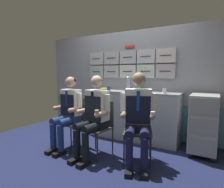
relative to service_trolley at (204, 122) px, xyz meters
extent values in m
cube|color=#1A2145|center=(-1.47, -0.99, -0.53)|extent=(4.80, 4.80, 0.04)
cube|color=#9697A9|center=(-1.47, 0.39, 0.57)|extent=(4.20, 0.06, 2.15)
cube|color=teal|center=(-1.47, 0.36, -0.16)|extent=(4.12, 0.01, 0.69)
cube|color=#A8AEB2|center=(-2.25, 0.33, 0.81)|extent=(0.36, 0.06, 0.26)
cylinder|color=#2A2628|center=(-2.25, 0.29, 0.81)|extent=(0.20, 0.01, 0.01)
cube|color=#AFAABA|center=(-1.86, 0.33, 0.81)|extent=(0.36, 0.06, 0.26)
cylinder|color=#242827|center=(-1.86, 0.29, 0.81)|extent=(0.20, 0.01, 0.01)
cube|color=silver|center=(-1.48, 0.33, 0.81)|extent=(0.36, 0.06, 0.26)
cylinder|color=#1E242D|center=(-1.48, 0.29, 0.81)|extent=(0.20, 0.01, 0.01)
cube|color=silver|center=(-1.09, 0.33, 0.81)|extent=(0.36, 0.06, 0.26)
cylinder|color=#282925|center=(-1.09, 0.29, 0.81)|extent=(0.20, 0.01, 0.01)
cube|color=#B3ADB7|center=(-0.70, 0.33, 0.81)|extent=(0.36, 0.06, 0.26)
cylinder|color=black|center=(-0.70, 0.29, 0.81)|extent=(0.20, 0.01, 0.01)
cube|color=#B8BCC0|center=(-2.25, 0.33, 1.10)|extent=(0.36, 0.06, 0.26)
cylinder|color=#1D242D|center=(-2.25, 0.29, 1.10)|extent=(0.20, 0.01, 0.01)
cube|color=#AEADB9|center=(-1.86, 0.33, 1.10)|extent=(0.36, 0.06, 0.26)
cylinder|color=black|center=(-1.86, 0.29, 1.10)|extent=(0.20, 0.01, 0.01)
cube|color=#B4B3C2|center=(-1.48, 0.33, 1.10)|extent=(0.36, 0.06, 0.26)
cylinder|color=#28222F|center=(-1.48, 0.29, 1.10)|extent=(0.20, 0.01, 0.01)
cube|color=silver|center=(-1.09, 0.33, 1.10)|extent=(0.36, 0.06, 0.26)
cylinder|color=#241F2F|center=(-1.09, 0.29, 1.10)|extent=(0.20, 0.01, 0.01)
cube|color=silver|center=(-0.70, 0.33, 1.10)|extent=(0.36, 0.06, 0.26)
cylinder|color=#29222F|center=(-0.70, 0.29, 1.10)|extent=(0.20, 0.01, 0.01)
cube|color=red|center=(-1.45, 0.34, 1.32)|extent=(0.20, 0.02, 0.05)
cube|color=#A8B0B6|center=(-1.29, 0.10, -0.05)|extent=(1.83, 0.52, 0.91)
cube|color=#99A0A6|center=(-1.29, 0.10, 0.41)|extent=(1.87, 0.53, 0.03)
sphere|color=black|center=(-0.15, -0.27, -0.47)|extent=(0.07, 0.07, 0.07)
sphere|color=black|center=(0.16, -0.27, -0.47)|extent=(0.07, 0.07, 0.07)
sphere|color=black|center=(-0.15, 0.28, -0.47)|extent=(0.07, 0.07, 0.07)
sphere|color=black|center=(0.16, 0.28, -0.47)|extent=(0.07, 0.07, 0.07)
cube|color=#AEAEAD|center=(0.00, 0.00, 0.00)|extent=(0.40, 0.64, 0.88)
cube|color=#9A9A99|center=(0.00, -0.32, -0.29)|extent=(0.35, 0.01, 0.23)
cube|color=#9A9A99|center=(0.00, -0.32, 0.00)|extent=(0.35, 0.01, 0.23)
cube|color=#9A9A99|center=(0.00, -0.32, 0.30)|extent=(0.35, 0.01, 0.23)
cylinder|color=#28282D|center=(0.00, -0.30, 0.42)|extent=(0.32, 0.02, 0.02)
cylinder|color=#2D2D33|center=(-2.20, -1.01, -0.30)|extent=(0.02, 0.02, 0.42)
cylinder|color=#2D2D33|center=(-1.85, -1.03, -0.30)|extent=(0.02, 0.02, 0.42)
cylinder|color=#2D2D33|center=(-2.19, -0.66, -0.30)|extent=(0.02, 0.02, 0.42)
cylinder|color=#2D2D33|center=(-1.83, -0.67, -0.30)|extent=(0.02, 0.02, 0.42)
cube|color=#393930|center=(-2.02, -0.84, -0.07)|extent=(0.42, 0.42, 0.02)
cube|color=#393930|center=(-2.01, -0.65, 0.14)|extent=(0.37, 0.05, 0.40)
cylinder|color=#2D2D33|center=(-2.19, -0.66, 0.14)|extent=(0.02, 0.02, 0.40)
cylinder|color=#2D2D33|center=(-1.83, -0.67, 0.14)|extent=(0.02, 0.02, 0.40)
cube|color=black|center=(-2.12, -1.19, -0.48)|extent=(0.10, 0.22, 0.06)
cube|color=black|center=(-1.95, -1.20, -0.48)|extent=(0.10, 0.22, 0.06)
cylinder|color=navy|center=(-2.12, -1.15, -0.24)|extent=(0.10, 0.10, 0.41)
cylinder|color=navy|center=(-1.95, -1.16, -0.24)|extent=(0.10, 0.10, 0.41)
cylinder|color=navy|center=(-2.11, -1.00, -0.01)|extent=(0.15, 0.36, 0.13)
cylinder|color=navy|center=(-1.94, -1.01, -0.01)|extent=(0.15, 0.36, 0.13)
cube|color=navy|center=(-2.02, -0.84, 0.00)|extent=(0.32, 0.22, 0.12)
cube|color=white|center=(-2.02, -0.82, 0.28)|extent=(0.34, 0.20, 0.44)
cube|color=black|center=(-2.02, -0.92, 0.24)|extent=(0.31, 0.03, 0.35)
cube|color=navy|center=(-2.02, -0.93, 0.36)|extent=(0.04, 0.01, 0.25)
cylinder|color=white|center=(-2.21, -0.81, 0.33)|extent=(0.08, 0.08, 0.24)
cylinder|color=tan|center=(-2.20, -0.91, 0.19)|extent=(0.08, 0.22, 0.07)
sphere|color=tan|center=(-2.20, -1.01, 0.19)|extent=(0.08, 0.08, 0.08)
cylinder|color=white|center=(-1.82, -0.83, 0.33)|extent=(0.08, 0.08, 0.24)
cylinder|color=tan|center=(-1.84, -0.93, 0.19)|extent=(0.08, 0.22, 0.07)
sphere|color=tan|center=(-1.85, -1.03, 0.19)|extent=(0.08, 0.08, 0.08)
sphere|color=tan|center=(-2.02, -0.82, 0.63)|extent=(0.17, 0.17, 0.17)
ellipsoid|color=black|center=(-2.01, -0.81, 0.64)|extent=(0.18, 0.17, 0.12)
cylinder|color=#2D2D33|center=(-1.64, -1.06, -0.30)|extent=(0.02, 0.02, 0.42)
cylinder|color=#2D2D33|center=(-1.29, -1.11, -0.30)|extent=(0.02, 0.02, 0.42)
cylinder|color=#2D2D33|center=(-1.60, -0.70, -0.30)|extent=(0.02, 0.02, 0.42)
cylinder|color=#2D2D33|center=(-1.24, -0.75, -0.30)|extent=(0.02, 0.02, 0.42)
cube|color=#393930|center=(-1.44, -0.91, -0.07)|extent=(0.45, 0.45, 0.02)
cube|color=#393930|center=(-1.42, -0.72, 0.14)|extent=(0.37, 0.08, 0.40)
cylinder|color=#2D2D33|center=(-1.60, -0.70, 0.14)|extent=(0.02, 0.02, 0.40)
cylinder|color=#2D2D33|center=(-1.24, -0.75, 0.14)|extent=(0.02, 0.02, 0.40)
cube|color=black|center=(-1.58, -1.26, -0.48)|extent=(0.12, 0.23, 0.06)
cube|color=black|center=(-1.40, -1.28, -0.48)|extent=(0.12, 0.23, 0.06)
cylinder|color=black|center=(-1.57, -1.22, -0.24)|extent=(0.10, 0.10, 0.41)
cylinder|color=black|center=(-1.40, -1.24, -0.24)|extent=(0.10, 0.10, 0.41)
cylinder|color=black|center=(-1.55, -1.06, -0.01)|extent=(0.18, 0.38, 0.13)
cylinder|color=black|center=(-1.37, -1.08, -0.01)|extent=(0.18, 0.38, 0.13)
cube|color=black|center=(-1.44, -0.91, 0.00)|extent=(0.35, 0.24, 0.12)
cube|color=white|center=(-1.44, -0.89, 0.29)|extent=(0.37, 0.24, 0.46)
cube|color=black|center=(-1.45, -0.98, 0.25)|extent=(0.32, 0.05, 0.37)
cube|color=black|center=(-1.45, -0.99, 0.37)|extent=(0.04, 0.01, 0.26)
cylinder|color=white|center=(-1.64, -0.86, 0.34)|extent=(0.08, 0.08, 0.25)
cylinder|color=#D6AD95|center=(-1.63, -0.96, 0.19)|extent=(0.10, 0.24, 0.07)
sphere|color=#D6AD95|center=(-1.65, -1.07, 0.19)|extent=(0.08, 0.08, 0.08)
cylinder|color=white|center=(-1.24, -0.91, 0.34)|extent=(0.08, 0.08, 0.25)
cylinder|color=#D6AD95|center=(-1.27, -1.01, 0.19)|extent=(0.10, 0.24, 0.07)
sphere|color=#D6AD95|center=(-1.29, -1.12, 0.19)|extent=(0.08, 0.08, 0.08)
cylinder|color=tan|center=(-1.29, -1.12, 0.23)|extent=(0.06, 0.06, 0.06)
sphere|color=#D6AD95|center=(-1.44, -0.89, 0.65)|extent=(0.18, 0.18, 0.18)
ellipsoid|color=gray|center=(-1.44, -0.87, 0.66)|extent=(0.20, 0.19, 0.13)
cylinder|color=#2D2D33|center=(-0.92, -1.00, -0.30)|extent=(0.02, 0.02, 0.42)
cylinder|color=#2D2D33|center=(-0.58, -0.88, -0.30)|extent=(0.02, 0.02, 0.42)
cylinder|color=#2D2D33|center=(-1.04, -0.66, -0.30)|extent=(0.02, 0.02, 0.42)
cylinder|color=#2D2D33|center=(-0.70, -0.54, -0.30)|extent=(0.02, 0.02, 0.42)
cube|color=#393930|center=(-0.81, -0.77, -0.07)|extent=(0.51, 0.51, 0.02)
cube|color=#393930|center=(-0.87, -0.59, 0.14)|extent=(0.36, 0.15, 0.40)
cylinder|color=#2D2D33|center=(-1.04, -0.66, 0.14)|extent=(0.02, 0.02, 0.40)
cylinder|color=#2D2D33|center=(-0.70, -0.54, 0.14)|extent=(0.02, 0.02, 0.40)
cube|color=black|center=(-0.77, -1.17, -0.48)|extent=(0.16, 0.24, 0.06)
cube|color=black|center=(-0.59, -1.11, -0.48)|extent=(0.16, 0.24, 0.06)
cylinder|color=#181939|center=(-0.78, -1.13, -0.24)|extent=(0.10, 0.10, 0.41)
cylinder|color=#181939|center=(-0.60, -1.07, -0.24)|extent=(0.10, 0.10, 0.41)
cylinder|color=#181939|center=(-0.84, -0.97, -0.01)|extent=(0.25, 0.41, 0.13)
cylinder|color=#181939|center=(-0.66, -0.90, -0.01)|extent=(0.25, 0.41, 0.13)
cube|color=#181939|center=(-0.81, -0.77, 0.00)|extent=(0.40, 0.30, 0.12)
cube|color=white|center=(-0.82, -0.75, 0.30)|extent=(0.42, 0.32, 0.49)
cube|color=black|center=(-0.78, -0.85, 0.26)|extent=(0.33, 0.12, 0.39)
cube|color=navy|center=(-0.78, -0.86, 0.39)|extent=(0.04, 0.02, 0.28)
cylinder|color=white|center=(-1.02, -0.82, 0.36)|extent=(0.08, 0.08, 0.27)
cylinder|color=#9B7960|center=(-0.96, -0.92, 0.20)|extent=(0.15, 0.26, 0.07)
sphere|color=#9B7960|center=(-0.93, -1.02, 0.20)|extent=(0.08, 0.08, 0.08)
cylinder|color=white|center=(-0.61, -0.68, 0.36)|extent=(0.08, 0.08, 0.27)
cylinder|color=#9B7960|center=(-0.60, -0.79, 0.20)|extent=(0.15, 0.26, 0.07)
sphere|color=#9B7960|center=(-0.56, -0.89, 0.20)|extent=(0.08, 0.08, 0.08)
cylinder|color=white|center=(-0.56, -0.89, 0.24)|extent=(0.06, 0.06, 0.06)
sphere|color=#9B7960|center=(-0.82, -0.75, 0.69)|extent=(0.20, 0.20, 0.20)
ellipsoid|color=gray|center=(-0.82, -0.74, 0.71)|extent=(0.24, 0.23, 0.14)
cylinder|color=#51A35C|center=(-1.16, 0.16, 0.56)|extent=(0.08, 0.08, 0.26)
cone|color=#51A35C|center=(-1.16, 0.16, 0.70)|extent=(0.08, 0.08, 0.02)
cylinder|color=blue|center=(-1.16, 0.16, 0.72)|extent=(0.03, 0.03, 0.02)
cylinder|color=silver|center=(-1.32, 0.00, 0.57)|extent=(0.06, 0.06, 0.27)
cone|color=silver|center=(-1.32, 0.00, 0.71)|extent=(0.06, 0.06, 0.02)
cylinder|color=blue|center=(-1.32, 0.00, 0.74)|extent=(0.03, 0.03, 0.02)
cylinder|color=silver|center=(-1.20, 0.26, 0.52)|extent=(0.06, 0.06, 0.19)
cone|color=silver|center=(-1.20, 0.26, 0.63)|extent=(0.06, 0.06, 0.02)
cylinder|color=silver|center=(-1.20, 0.26, 0.65)|extent=(0.03, 0.03, 0.02)
cylinder|color=white|center=(-0.62, -0.06, 0.47)|extent=(0.06, 0.06, 0.09)
cylinder|color=#382114|center=(-0.62, -0.06, 0.51)|extent=(0.05, 0.05, 0.01)
cylinder|color=navy|center=(-1.32, 0.17, 0.47)|extent=(0.06, 0.06, 0.07)
cylinder|color=#382114|center=(-1.32, 0.17, 0.49)|extent=(0.05, 0.05, 0.01)
cylinder|color=navy|center=(-1.74, -0.01, 0.47)|extent=(0.07, 0.07, 0.09)
cylinder|color=#382114|center=(-1.74, -0.01, 0.51)|extent=(0.06, 0.06, 0.01)
ellipsoid|color=yellow|center=(-1.91, 0.10, 0.45)|extent=(0.17, 0.10, 0.04)
cylinder|color=#4C3819|center=(-1.83, 0.13, 0.45)|extent=(0.01, 0.01, 0.02)
camera|label=1|loc=(0.14, -3.21, 0.76)|focal=29.61mm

